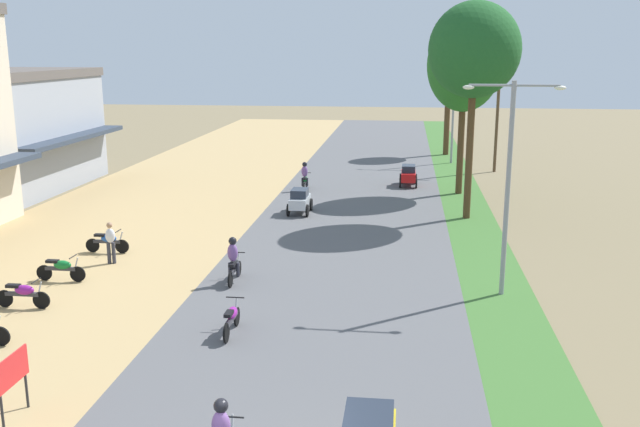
% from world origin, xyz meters
% --- Properties ---
extents(shophouse_mid, '(7.39, 11.29, 6.90)m').
position_xyz_m(shophouse_mid, '(-19.97, 27.73, 3.46)').
color(shophouse_mid, '#999EA8').
rests_on(shophouse_mid, ground).
extents(parked_motorbike_second, '(1.80, 0.54, 0.94)m').
position_xyz_m(parked_motorbike_second, '(-9.37, 9.27, 0.55)').
color(parked_motorbike_second, black).
rests_on(parked_motorbike_second, dirt_shoulder).
extents(parked_motorbike_third, '(1.80, 0.54, 0.94)m').
position_xyz_m(parked_motorbike_third, '(-9.43, 11.90, 0.55)').
color(parked_motorbike_third, black).
rests_on(parked_motorbike_third, dirt_shoulder).
extents(parked_motorbike_fourth, '(1.80, 0.54, 0.94)m').
position_xyz_m(parked_motorbike_fourth, '(-9.27, 15.49, 0.55)').
color(parked_motorbike_fourth, black).
rests_on(parked_motorbike_fourth, dirt_shoulder).
extents(street_signboard, '(0.06, 1.30, 1.50)m').
position_xyz_m(street_signboard, '(-5.95, 2.83, 1.11)').
color(street_signboard, '#262628').
rests_on(street_signboard, dirt_shoulder).
extents(pedestrian_on_shoulder, '(0.40, 0.30, 1.62)m').
position_xyz_m(pedestrian_on_shoulder, '(-8.53, 14.12, 0.96)').
color(pedestrian_on_shoulder, '#33333D').
rests_on(pedestrian_on_shoulder, dirt_shoulder).
extents(median_tree_nearest, '(4.23, 4.23, 10.16)m').
position_xyz_m(median_tree_nearest, '(5.52, 23.28, 7.97)').
color(median_tree_nearest, '#4C351E').
rests_on(median_tree_nearest, median_strip).
extents(median_tree_second, '(4.04, 4.04, 9.70)m').
position_xyz_m(median_tree_second, '(5.56, 29.25, 7.17)').
color(median_tree_second, '#4C351E').
rests_on(median_tree_second, median_strip).
extents(median_tree_third, '(3.23, 3.23, 9.03)m').
position_xyz_m(median_tree_third, '(5.63, 44.32, 7.09)').
color(median_tree_third, '#4C351E').
rests_on(median_tree_third, median_strip).
extents(streetlamp_near, '(3.16, 0.20, 7.03)m').
position_xyz_m(streetlamp_near, '(5.80, 12.43, 4.16)').
color(streetlamp_near, gray).
rests_on(streetlamp_near, median_strip).
extents(streetlamp_mid, '(3.16, 0.20, 7.06)m').
position_xyz_m(streetlamp_mid, '(5.80, 40.23, 4.17)').
color(streetlamp_mid, gray).
rests_on(streetlamp_mid, median_strip).
extents(utility_pole_near, '(1.80, 0.20, 8.04)m').
position_xyz_m(utility_pole_near, '(8.48, 37.16, 4.21)').
color(utility_pole_near, brown).
rests_on(utility_pole_near, ground).
extents(car_hatchback_silver, '(1.04, 2.00, 1.23)m').
position_xyz_m(car_hatchback_silver, '(-2.63, 23.21, 0.75)').
color(car_hatchback_silver, '#B7BCC1').
rests_on(car_hatchback_silver, road_strip).
extents(car_hatchback_red, '(1.04, 2.00, 1.23)m').
position_xyz_m(car_hatchback_red, '(2.73, 31.12, 0.75)').
color(car_hatchback_red, red).
rests_on(car_hatchback_red, road_strip).
extents(motorbike_ahead_second, '(0.54, 1.80, 0.94)m').
position_xyz_m(motorbike_ahead_second, '(-2.33, 8.02, 0.57)').
color(motorbike_ahead_second, black).
rests_on(motorbike_ahead_second, road_strip).
extents(motorbike_ahead_third, '(0.54, 1.80, 1.66)m').
position_xyz_m(motorbike_ahead_third, '(-3.35, 12.47, 0.86)').
color(motorbike_ahead_third, black).
rests_on(motorbike_ahead_third, road_strip).
extents(motorbike_ahead_fourth, '(0.54, 1.80, 1.66)m').
position_xyz_m(motorbike_ahead_fourth, '(-3.21, 29.03, 0.86)').
color(motorbike_ahead_fourth, black).
rests_on(motorbike_ahead_fourth, road_strip).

